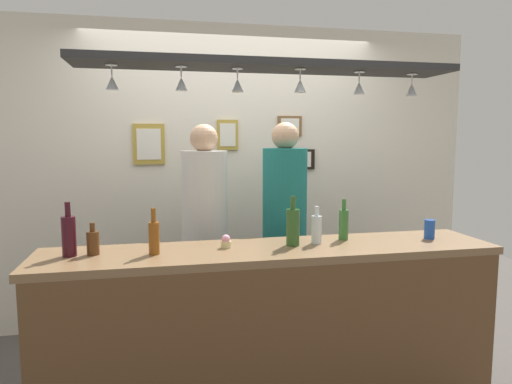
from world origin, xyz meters
TOP-DOWN VIEW (x-y plane):
  - ground_plane at (0.00, 0.00)m, footprint 8.00×8.00m
  - back_wall at (0.00, 1.10)m, footprint 4.40×0.06m
  - bar_counter at (0.00, -0.50)m, footprint 2.70×0.55m
  - overhead_glass_rack at (0.00, -0.30)m, footprint 2.20×0.36m
  - hanging_wineglass_far_left at (-0.88, -0.30)m, footprint 0.07×0.07m
  - hanging_wineglass_left at (-0.51, -0.32)m, footprint 0.07×0.07m
  - hanging_wineglass_center_left at (-0.19, -0.31)m, footprint 0.07×0.07m
  - hanging_wineglass_center at (0.16, -0.36)m, footprint 0.07×0.07m
  - hanging_wineglass_center_right at (0.54, -0.33)m, footprint 0.07×0.07m
  - hanging_wineglass_right at (0.90, -0.30)m, footprint 0.07×0.07m
  - person_left_white_patterned_shirt at (-0.31, 0.45)m, footprint 0.34×0.34m
  - person_right_teal_shirt at (0.30, 0.45)m, footprint 0.34×0.34m
  - bottle_soda_clear at (0.29, -0.30)m, footprint 0.06×0.06m
  - bottle_champagne_green at (0.14, -0.32)m, footprint 0.08×0.08m
  - bottle_beer_brown_stubby at (-1.01, -0.30)m, footprint 0.07×0.07m
  - bottle_wine_dark_red at (-1.13, -0.31)m, footprint 0.08×0.08m
  - bottle_beer_amber_tall at (-0.68, -0.37)m, footprint 0.06×0.06m
  - bottle_beer_green_import at (0.50, -0.24)m, footprint 0.06×0.06m
  - drink_can at (1.05, -0.33)m, footprint 0.07×0.07m
  - cupcake at (-0.27, -0.30)m, footprint 0.06×0.06m
  - picture_frame_caricature at (-0.72, 1.06)m, footprint 0.26×0.02m
  - picture_frame_upper_small at (0.51, 1.06)m, footprint 0.22×0.02m
  - picture_frame_crest at (-0.05, 1.06)m, footprint 0.18×0.02m
  - picture_frame_lower_pair at (0.60, 1.06)m, footprint 0.30×0.02m

SIDE VIEW (x-z plane):
  - ground_plane at x=0.00m, z-range 0.00..0.00m
  - bar_counter at x=0.00m, z-range 0.18..1.16m
  - cupcake at x=-0.27m, z-range 0.98..1.06m
  - person_left_white_patterned_shirt at x=-0.31m, z-range 0.18..1.91m
  - drink_can at x=1.05m, z-range 0.99..1.11m
  - person_right_teal_shirt at x=0.30m, z-range 0.18..1.93m
  - bottle_beer_brown_stubby at x=-1.01m, z-range 0.97..1.15m
  - bottle_soda_clear at x=0.29m, z-range 0.97..1.20m
  - bottle_beer_amber_tall at x=-0.68m, z-range 0.96..1.22m
  - bottle_beer_green_import at x=0.50m, z-range 0.96..1.22m
  - bottle_wine_dark_red at x=-1.13m, z-range 0.96..1.26m
  - bottle_champagne_green at x=0.14m, z-range 0.96..1.26m
  - back_wall at x=0.00m, z-range 0.00..2.60m
  - picture_frame_lower_pair at x=0.60m, z-range 1.35..1.53m
  - picture_frame_caricature at x=-0.72m, z-range 1.41..1.75m
  - picture_frame_crest at x=-0.05m, z-range 1.53..1.79m
  - picture_frame_upper_small at x=0.51m, z-range 1.64..1.82m
  - hanging_wineglass_far_left at x=-0.88m, z-range 1.87..2.00m
  - hanging_wineglass_left at x=-0.51m, z-range 1.87..2.00m
  - hanging_wineglass_center_left at x=-0.19m, z-range 1.87..2.00m
  - hanging_wineglass_center at x=0.16m, z-range 1.87..2.00m
  - hanging_wineglass_center_right at x=0.54m, z-range 1.87..2.00m
  - hanging_wineglass_right at x=0.90m, z-range 1.87..2.00m
  - overhead_glass_rack at x=0.00m, z-range 2.02..2.06m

